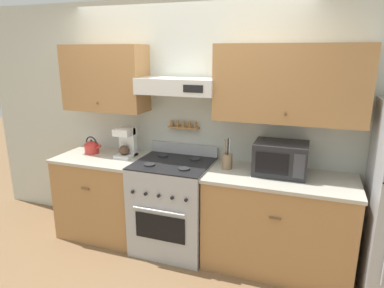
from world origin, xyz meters
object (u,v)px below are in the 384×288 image
(tea_kettle, at_px, (92,147))
(utensil_crock, at_px, (227,161))
(stove_range, at_px, (174,205))
(coffee_maker, at_px, (126,142))
(microwave, at_px, (281,159))

(tea_kettle, bearing_deg, utensil_crock, 0.00)
(stove_range, bearing_deg, utensil_crock, 8.31)
(tea_kettle, xyz_separation_m, utensil_crock, (1.56, 0.00, 0.01))
(tea_kettle, bearing_deg, coffee_maker, 3.70)
(coffee_maker, bearing_deg, utensil_crock, -1.40)
(tea_kettle, relative_size, coffee_maker, 0.64)
(tea_kettle, relative_size, utensil_crock, 0.67)
(tea_kettle, relative_size, microwave, 0.42)
(utensil_crock, bearing_deg, tea_kettle, -180.00)
(microwave, bearing_deg, stove_range, -174.70)
(tea_kettle, height_order, coffee_maker, coffee_maker)
(microwave, relative_size, utensil_crock, 1.59)
(coffee_maker, bearing_deg, microwave, -0.35)
(tea_kettle, bearing_deg, microwave, 0.50)
(utensil_crock, bearing_deg, stove_range, -171.69)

